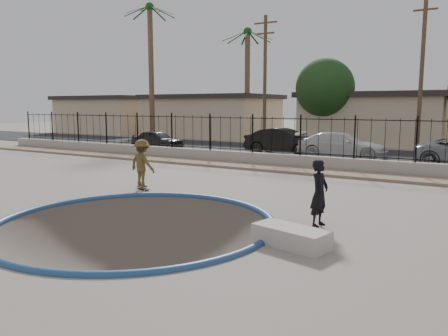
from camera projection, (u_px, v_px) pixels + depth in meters
ground at (311, 185)px, 22.12m from camera, size 120.00×120.00×2.20m
bowl_pit at (136, 223)px, 10.90m from camera, size 6.84×6.84×1.80m
coping_ring at (136, 223)px, 10.90m from camera, size 7.04×7.04×0.20m
rock_strip at (291, 170)px, 19.58m from camera, size 42.00×1.60×0.11m
retaining_wall at (300, 162)px, 20.48m from camera, size 42.00×0.45×0.60m
fence at (300, 136)px, 20.31m from camera, size 40.00×0.04×1.80m
street at (340, 154)px, 26.22m from camera, size 90.00×8.00×0.04m
house_west_far at (113, 114)px, 48.17m from camera, size 10.60×8.60×3.90m
house_west at (213, 115)px, 41.60m from camera, size 11.60×8.60×3.90m
house_center at (375, 118)px, 34.03m from camera, size 10.60×8.60×3.90m
palm_left at (151, 44)px, 36.23m from camera, size 2.30×2.30×11.30m
palm_mid at (247, 60)px, 36.28m from camera, size 2.30×2.30×9.30m
utility_pole_left at (265, 79)px, 30.28m from camera, size 1.70×0.24×9.00m
utility_pole_mid at (422, 70)px, 25.20m from camera, size 1.70×0.24×9.50m
street_tree_left at (325, 88)px, 32.25m from camera, size 4.32×4.32×6.36m
skater at (142, 166)px, 15.16m from camera, size 1.13×0.73×1.66m
skateboard at (143, 188)px, 15.27m from camera, size 0.76×0.47×0.06m
videographer at (319, 193)px, 10.56m from camera, size 0.46×0.64×1.63m
concrete_ledge at (291, 237)px, 9.13m from camera, size 1.72×1.05×0.40m
car_a at (157, 140)px, 28.67m from camera, size 3.81×1.75×1.27m
car_b at (284, 141)px, 25.82m from camera, size 4.72×1.84×1.53m
car_c at (342, 145)px, 24.10m from camera, size 5.02×2.38×1.41m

